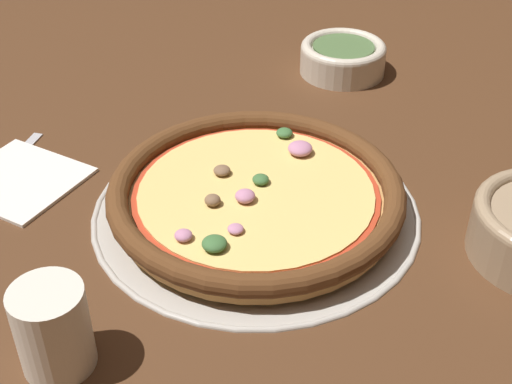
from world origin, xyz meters
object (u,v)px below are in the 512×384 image
Objects in this scene: pizza at (256,194)px; bowl_far at (343,56)px; pizza_tray at (256,209)px; drinking_cup at (53,329)px; napkin at (19,179)px.

pizza is 0.36m from bowl_far.
pizza_tray is 0.02m from pizza.
drinking_cup is 0.29m from napkin.
pizza is at bearing 21.12° from pizza_tray.
drinking_cup reaches higher than pizza.
drinking_cup is (-0.34, 0.51, 0.02)m from bowl_far.
pizza is 3.90× the size of drinking_cup.
pizza_tray is 1.12× the size of pizza.
napkin is (0.28, -0.03, -0.04)m from drinking_cup.
pizza_tray is at bearing -129.85° from napkin.
pizza is at bearing -66.43° from drinking_cup.
drinking_cup is at bearing 113.57° from pizza.
napkin is (0.18, 0.21, -0.02)m from pizza.
bowl_far reaches higher than napkin.
napkin is at bearing -6.18° from drinking_cup.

